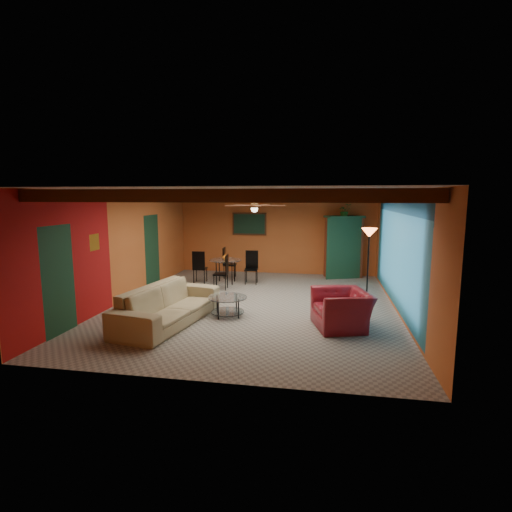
% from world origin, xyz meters
% --- Properties ---
extents(room, '(6.52, 8.01, 2.71)m').
position_xyz_m(room, '(0.00, 0.11, 2.36)').
color(room, gray).
rests_on(room, ground).
extents(sofa, '(1.47, 2.80, 0.78)m').
position_xyz_m(sofa, '(-1.47, -1.67, 0.39)').
color(sofa, '#978762').
rests_on(sofa, ground).
extents(armchair, '(1.27, 1.36, 0.74)m').
position_xyz_m(armchair, '(1.98, -1.31, 0.37)').
color(armchair, maroon).
rests_on(armchair, ground).
extents(coffee_table, '(1.08, 1.08, 0.44)m').
position_xyz_m(coffee_table, '(-0.41, -0.98, 0.22)').
color(coffee_table, white).
rests_on(coffee_table, ground).
extents(dining_table, '(2.02, 2.02, 0.98)m').
position_xyz_m(dining_table, '(-1.28, 2.18, 0.49)').
color(dining_table, silver).
rests_on(dining_table, ground).
extents(armoire, '(1.20, 0.89, 1.90)m').
position_xyz_m(armoire, '(2.20, 3.70, 0.95)').
color(armoire, maroon).
rests_on(armoire, ground).
extents(floor_lamp, '(0.39, 0.39, 1.84)m').
position_xyz_m(floor_lamp, '(2.65, 0.60, 0.92)').
color(floor_lamp, black).
rests_on(floor_lamp, ground).
extents(ceiling_fan, '(1.50, 1.50, 0.44)m').
position_xyz_m(ceiling_fan, '(0.00, 0.00, 2.36)').
color(ceiling_fan, '#472614').
rests_on(ceiling_fan, ceiling).
extents(painting, '(1.05, 0.03, 0.65)m').
position_xyz_m(painting, '(-0.90, 3.96, 1.65)').
color(painting, black).
rests_on(painting, wall_back).
extents(potted_plant, '(0.49, 0.46, 0.44)m').
position_xyz_m(potted_plant, '(2.20, 3.70, 2.12)').
color(potted_plant, '#26661E').
rests_on(potted_plant, armoire).
extents(vase, '(0.22, 0.22, 0.18)m').
position_xyz_m(vase, '(-1.28, 2.18, 1.07)').
color(vase, orange).
rests_on(vase, dining_table).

